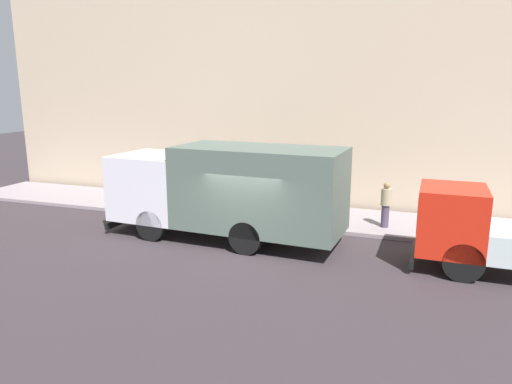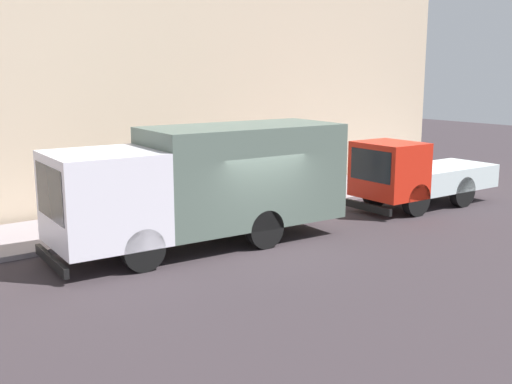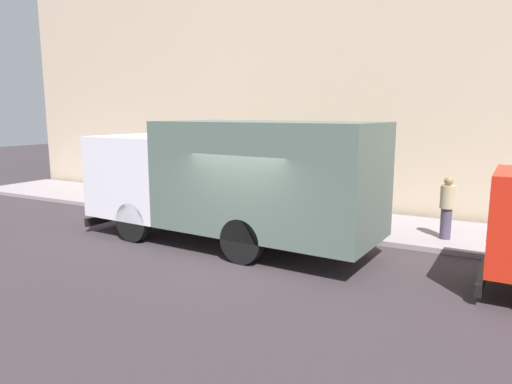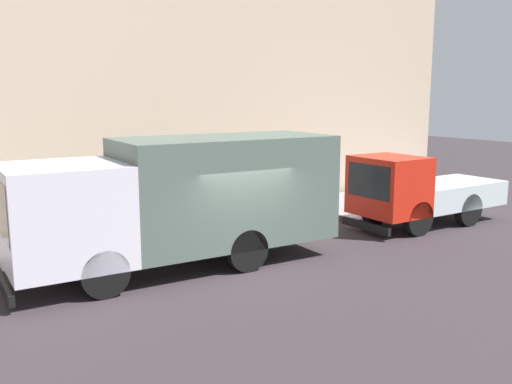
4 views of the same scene
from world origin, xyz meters
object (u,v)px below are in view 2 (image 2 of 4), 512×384
at_px(pedestrian_third, 284,176).
at_px(street_sign_post, 183,176).
at_px(pedestrian_standing, 225,185).
at_px(small_flatbed_truck, 416,175).
at_px(pedestrian_walking, 147,193).
at_px(large_utility_truck, 206,181).

relative_size(pedestrian_third, street_sign_post, 0.69).
distance_m(pedestrian_standing, street_sign_post, 2.31).
height_order(small_flatbed_truck, pedestrian_walking, small_flatbed_truck).
height_order(large_utility_truck, pedestrian_third, large_utility_truck).
xyz_separation_m(pedestrian_standing, street_sign_post, (-0.84, 2.07, 0.60)).
relative_size(pedestrian_walking, street_sign_post, 0.73).
relative_size(pedestrian_walking, pedestrian_standing, 1.13).
relative_size(large_utility_truck, pedestrian_walking, 4.70).
xyz_separation_m(large_utility_truck, pedestrian_walking, (2.66, 0.40, -0.70)).
bearing_deg(large_utility_truck, pedestrian_standing, -38.12).
relative_size(small_flatbed_truck, street_sign_post, 2.38).
bearing_deg(large_utility_truck, small_flatbed_truck, -89.13).
distance_m(large_utility_truck, pedestrian_standing, 4.00).
distance_m(large_utility_truck, pedestrian_third, 5.78).
bearing_deg(street_sign_post, large_utility_truck, 165.76).
relative_size(small_flatbed_truck, pedestrian_standing, 3.68).
xyz_separation_m(small_flatbed_truck, pedestrian_standing, (3.31, 5.75, -0.18)).
distance_m(small_flatbed_truck, pedestrian_walking, 9.26).
distance_m(large_utility_truck, pedestrian_walking, 2.78).
bearing_deg(large_utility_truck, pedestrian_walking, 12.00).
bearing_deg(pedestrian_walking, pedestrian_standing, 84.09).
relative_size(pedestrian_walking, pedestrian_third, 1.07).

